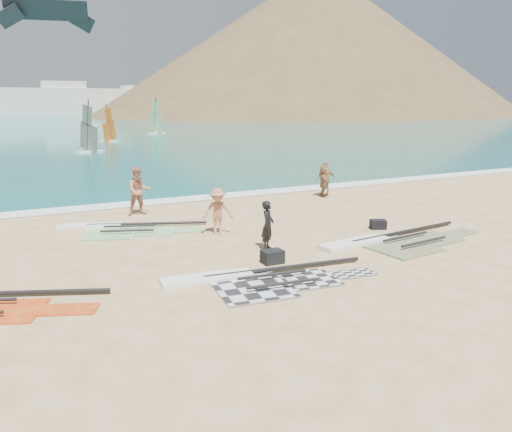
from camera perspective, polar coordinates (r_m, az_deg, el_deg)
name	(u,v)px	position (r m, az deg, el deg)	size (l,w,h in m)	color
ground	(326,289)	(12.50, 7.95, -8.24)	(300.00, 300.00, 0.00)	#DEB882
sea	(32,119)	(141.78, -24.19, 10.10)	(300.00, 240.00, 0.06)	#0D545C
surf_line	(174,201)	(23.29, -9.34, 1.71)	(300.00, 1.20, 0.04)	white
headland_main	(316,115)	(167.03, 6.93, 11.41)	(143.00, 143.00, 45.00)	brown
headland_minor	(380,113)	(196.04, 14.03, 11.35)	(70.00, 70.00, 28.00)	brown
rig_grey	(254,280)	(12.83, -0.19, -7.29)	(5.63, 2.50, 0.20)	black
rig_green	(117,229)	(18.46, -15.56, -1.42)	(5.16, 3.15, 0.20)	green
rig_orange	(393,241)	(16.83, 15.40, -2.80)	(6.09, 2.58, 0.20)	orange
gear_bag_near	(272,257)	(14.20, 1.89, -4.68)	(0.60, 0.43, 0.38)	black
gear_bag_far	(378,224)	(18.48, 13.78, -0.94)	(0.55, 0.38, 0.33)	black
person_wetsuit	(268,225)	(15.33, 1.35, -1.09)	(0.56, 0.37, 1.54)	black
beachgoer_left	(139,191)	(20.58, -13.24, 2.81)	(0.95, 0.74, 1.95)	#B0745A
beachgoer_mid	(218,211)	(17.16, -4.41, 0.54)	(1.04, 0.60, 1.61)	#AC6F50
beachgoer_back	(326,179)	(24.27, 7.97, 4.17)	(0.96, 0.40, 1.64)	#A97A56
beachgoer_right	(324,181)	(24.18, 7.76, 4.04)	(1.43, 0.46, 1.54)	#956C45
windsurfer_left	(89,138)	(46.70, -18.57, 8.49)	(2.65, 2.94, 4.67)	white
windsurfer_centre	(109,131)	(58.35, -16.41, 9.31)	(2.20, 2.22, 4.19)	white
windsurfer_right	(155,124)	(71.36, -11.42, 10.31)	(2.85, 3.21, 5.01)	white
kitesurf_kite	(46,13)	(47.81, -22.83, 20.64)	(7.66, 2.26, 2.50)	black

